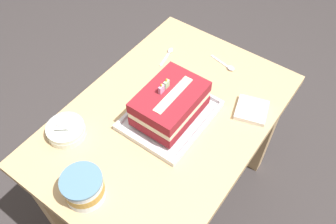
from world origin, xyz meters
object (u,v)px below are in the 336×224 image
(napkin_pile, at_px, (252,110))
(serving_spoon_by_bowls, at_px, (169,52))
(serving_spoon_near_tray, at_px, (229,67))
(ice_cream_tub, at_px, (84,187))
(birthday_cake, at_px, (170,103))
(foil_tray, at_px, (170,116))
(bowl_stack, at_px, (66,130))

(napkin_pile, bearing_deg, serving_spoon_by_bowls, 79.38)
(serving_spoon_near_tray, xyz_separation_m, napkin_pile, (-0.16, -0.19, 0.00))
(ice_cream_tub, distance_m, serving_spoon_by_bowls, 0.74)
(birthday_cake, relative_size, ice_cream_tub, 1.98)
(foil_tray, distance_m, serving_spoon_by_bowls, 0.36)
(foil_tray, height_order, ice_cream_tub, ice_cream_tub)
(birthday_cake, relative_size, serving_spoon_near_tray, 2.00)
(serving_spoon_near_tray, xyz_separation_m, serving_spoon_by_bowls, (-0.08, 0.26, -0.00))
(birthday_cake, height_order, serving_spoon_by_bowls, birthday_cake)
(bowl_stack, relative_size, serving_spoon_by_bowls, 1.15)
(ice_cream_tub, xyz_separation_m, serving_spoon_by_bowls, (0.71, 0.18, -0.05))
(birthday_cake, bearing_deg, serving_spoon_by_bowls, 36.34)
(bowl_stack, bearing_deg, foil_tray, -42.24)
(birthday_cake, bearing_deg, bowl_stack, 137.76)
(birthday_cake, distance_m, ice_cream_tub, 0.43)
(foil_tray, relative_size, serving_spoon_near_tray, 2.60)
(ice_cream_tub, height_order, serving_spoon_by_bowls, ice_cream_tub)
(serving_spoon_near_tray, relative_size, napkin_pile, 0.90)
(foil_tray, distance_m, napkin_pile, 0.32)
(serving_spoon_by_bowls, xyz_separation_m, napkin_pile, (-0.09, -0.46, 0.01))
(serving_spoon_near_tray, bearing_deg, foil_tray, 172.57)
(birthday_cake, xyz_separation_m, bowl_stack, (-0.29, 0.26, -0.06))
(bowl_stack, distance_m, serving_spoon_near_tray, 0.72)
(foil_tray, xyz_separation_m, napkin_pile, (0.21, -0.24, 0.00))
(birthday_cake, distance_m, serving_spoon_near_tray, 0.38)
(foil_tray, relative_size, napkin_pile, 2.33)
(ice_cream_tub, relative_size, serving_spoon_near_tray, 1.01)
(bowl_stack, xyz_separation_m, serving_spoon_near_tray, (0.65, -0.31, -0.02))
(foil_tray, xyz_separation_m, serving_spoon_by_bowls, (0.29, 0.21, -0.00))
(ice_cream_tub, relative_size, napkin_pile, 0.91)
(ice_cream_tub, height_order, serving_spoon_near_tray, ice_cream_tub)
(bowl_stack, relative_size, ice_cream_tub, 1.05)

